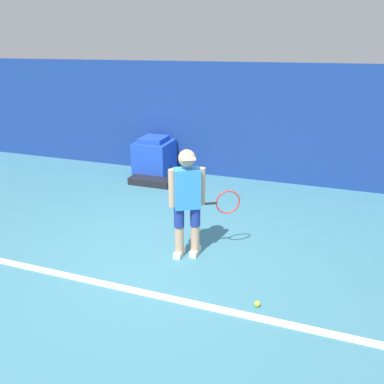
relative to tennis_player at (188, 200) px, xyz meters
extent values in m
plane|color=teal|center=(-0.37, -0.47, -0.83)|extent=(24.00, 24.00, 0.00)
cube|color=navy|center=(-0.37, 3.44, 0.37)|extent=(24.00, 0.10, 2.41)
cube|color=white|center=(-0.37, -0.99, -0.82)|extent=(21.60, 0.10, 0.01)
cylinder|color=tan|center=(-0.11, -0.06, -0.61)|extent=(0.12, 0.12, 0.45)
cylinder|color=navy|center=(-0.11, -0.06, -0.24)|extent=(0.14, 0.14, 0.28)
cube|color=white|center=(-0.11, -0.06, -0.79)|extent=(0.10, 0.24, 0.08)
cylinder|color=tan|center=(0.08, 0.05, -0.61)|extent=(0.12, 0.12, 0.45)
cylinder|color=navy|center=(0.08, 0.05, -0.24)|extent=(0.14, 0.14, 0.28)
cube|color=white|center=(0.08, 0.05, -0.79)|extent=(0.10, 0.24, 0.08)
cube|color=#338CE0|center=(-0.01, -0.01, 0.16)|extent=(0.39, 0.34, 0.54)
sphere|color=tan|center=(-0.01, -0.01, 0.57)|extent=(0.22, 0.22, 0.22)
cube|color=white|center=(0.03, -0.09, 0.59)|extent=(0.22, 0.19, 0.02)
cylinder|color=tan|center=(-0.19, -0.10, 0.18)|extent=(0.09, 0.09, 0.50)
cylinder|color=tan|center=(0.16, 0.09, 0.18)|extent=(0.09, 0.09, 0.50)
cylinder|color=black|center=(0.25, 0.14, -0.07)|extent=(0.19, 0.13, 0.03)
torus|color=red|center=(0.47, 0.26, -0.07)|extent=(0.30, 0.18, 0.34)
sphere|color=#D1E533|center=(1.10, -0.79, -0.80)|extent=(0.07, 0.07, 0.07)
cube|color=blue|center=(-1.83, 2.93, -0.44)|extent=(0.74, 0.80, 0.78)
cube|color=blue|center=(-1.83, 2.93, 0.00)|extent=(0.52, 0.56, 0.10)
cube|color=black|center=(-1.68, 2.38, -0.76)|extent=(0.89, 0.34, 0.14)
cylinder|color=white|center=(-1.35, 2.85, -0.71)|extent=(0.08, 0.08, 0.24)
cylinder|color=black|center=(-1.35, 2.85, -0.57)|extent=(0.04, 0.04, 0.02)
camera|label=1|loc=(1.52, -4.26, 1.90)|focal=35.00mm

